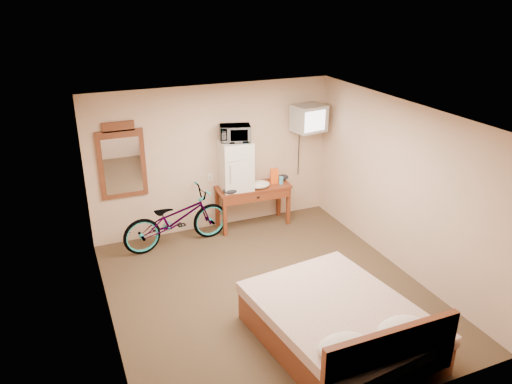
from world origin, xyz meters
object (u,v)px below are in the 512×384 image
(mini_fridge, at_px, (236,165))
(blue_cup, at_px, (281,180))
(desk, at_px, (254,193))
(microwave, at_px, (235,133))
(crt_television, at_px, (309,118))
(bed, at_px, (341,327))
(wall_mirror, at_px, (122,162))
(bicycle, at_px, (176,219))

(mini_fridge, xyz_separation_m, blue_cup, (0.80, -0.12, -0.35))
(desk, height_order, blue_cup, blue_cup)
(desk, bearing_deg, microwave, 169.75)
(mini_fridge, bearing_deg, desk, -10.22)
(microwave, relative_size, crt_television, 0.77)
(mini_fridge, relative_size, bed, 0.36)
(desk, bearing_deg, wall_mirror, 172.73)
(microwave, distance_m, blue_cup, 1.21)
(microwave, xyz_separation_m, bed, (0.01, -3.43, -1.43))
(microwave, bearing_deg, crt_television, 13.72)
(microwave, relative_size, bicycle, 0.28)
(desk, distance_m, wall_mirror, 2.28)
(mini_fridge, xyz_separation_m, crt_television, (1.34, -0.04, 0.68))
(bed, bearing_deg, mini_fridge, 90.14)
(crt_television, distance_m, bicycle, 2.82)
(blue_cup, bearing_deg, crt_television, 8.37)
(wall_mirror, bearing_deg, desk, -7.27)
(desk, relative_size, crt_television, 2.06)
(bicycle, relative_size, bed, 0.78)
(wall_mirror, height_order, bed, wall_mirror)
(crt_television, distance_m, wall_mirror, 3.20)
(crt_television, bearing_deg, microwave, 178.46)
(microwave, height_order, wall_mirror, wall_mirror)
(desk, distance_m, mini_fridge, 0.63)
(microwave, bearing_deg, desk, 5.01)
(crt_television, bearing_deg, bed, -111.39)
(mini_fridge, height_order, bicycle, mini_fridge)
(blue_cup, bearing_deg, microwave, 171.76)
(desk, distance_m, blue_cup, 0.53)
(crt_television, height_order, bicycle, crt_television)
(crt_television, bearing_deg, mini_fridge, 178.46)
(bed, bearing_deg, crt_television, 68.61)
(wall_mirror, relative_size, bed, 0.54)
(desk, relative_size, microwave, 2.66)
(crt_television, xyz_separation_m, bed, (-1.33, -3.39, -1.56))
(crt_television, xyz_separation_m, wall_mirror, (-3.16, 0.25, -0.44))
(bicycle, bearing_deg, desk, -90.66)
(wall_mirror, bearing_deg, blue_cup, -7.22)
(mini_fridge, height_order, crt_television, crt_television)
(desk, relative_size, bed, 0.57)
(desk, distance_m, crt_television, 1.60)
(blue_cup, relative_size, crt_television, 0.20)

